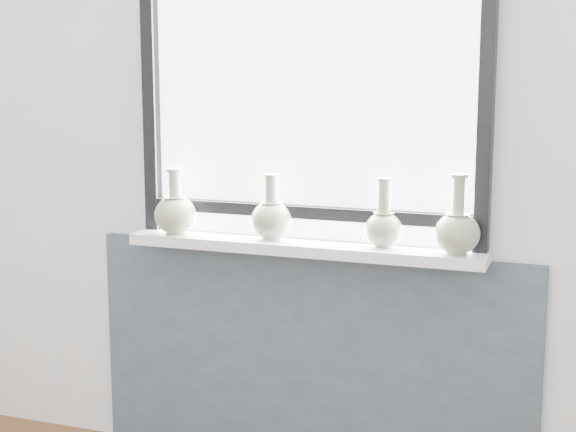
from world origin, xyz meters
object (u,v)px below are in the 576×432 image
(windowsill, at_px, (303,247))
(vase_a, at_px, (175,212))
(vase_c, at_px, (384,225))
(vase_b, at_px, (271,217))
(vase_d, at_px, (457,230))

(windowsill, bearing_deg, vase_a, -176.98)
(windowsill, height_order, vase_c, vase_c)
(vase_b, bearing_deg, vase_d, -2.54)
(windowsill, relative_size, vase_b, 5.54)
(vase_b, bearing_deg, windowsill, -3.47)
(windowsill, xyz_separation_m, vase_d, (0.55, -0.02, 0.10))
(windowsill, distance_m, vase_a, 0.51)
(vase_a, xyz_separation_m, vase_c, (0.79, 0.04, -0.01))
(windowsill, height_order, vase_d, vase_d)
(vase_b, relative_size, vase_d, 0.88)
(vase_a, xyz_separation_m, vase_d, (1.05, 0.00, 0.00))
(vase_a, height_order, vase_d, vase_d)
(vase_a, height_order, vase_c, vase_a)
(vase_c, bearing_deg, windowsill, -178.07)
(vase_b, height_order, vase_d, vase_d)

